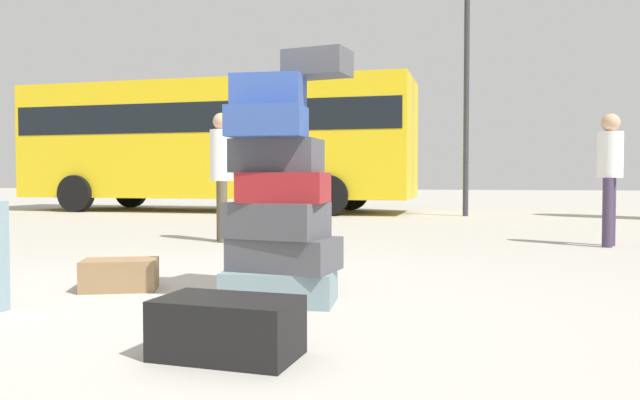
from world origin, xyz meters
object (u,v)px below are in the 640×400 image
(suitcase_slate_upright_blue, at_px, (283,251))
(lamp_post, at_px, (467,40))
(person_tourist_with_camera, at_px, (610,167))
(suitcase_tower, at_px, (280,198))
(suitcase_black_left_side, at_px, (227,328))
(suitcase_brown_behind_tower, at_px, (120,275))
(person_bearded_onlooker, at_px, (222,165))
(parked_bus, at_px, (217,138))

(suitcase_slate_upright_blue, height_order, lamp_post, lamp_post)
(person_tourist_with_camera, bearing_deg, suitcase_slate_upright_blue, -31.22)
(suitcase_tower, xyz_separation_m, suitcase_black_left_side, (0.10, -1.29, -0.56))
(suitcase_black_left_side, xyz_separation_m, suitcase_brown_behind_tower, (-1.39, 1.48, -0.02))
(suitcase_slate_upright_blue, bearing_deg, person_bearded_onlooker, 103.31)
(lamp_post, bearing_deg, suitcase_slate_upright_blue, -102.59)
(suitcase_tower, relative_size, parked_bus, 0.17)
(suitcase_black_left_side, bearing_deg, suitcase_tower, 100.19)
(suitcase_tower, xyz_separation_m, lamp_post, (1.48, 9.89, 3.11))
(person_tourist_with_camera, distance_m, lamp_post, 6.65)
(suitcase_tower, bearing_deg, lamp_post, 81.48)
(suitcase_tower, height_order, suitcase_brown_behind_tower, suitcase_tower)
(suitcase_brown_behind_tower, height_order, parked_bus, parked_bus)
(person_bearded_onlooker, xyz_separation_m, lamp_post, (3.28, 6.22, 2.81))
(suitcase_slate_upright_blue, relative_size, lamp_post, 0.11)
(lamp_post, bearing_deg, suitcase_black_left_side, -97.07)
(suitcase_slate_upright_blue, bearing_deg, parked_bus, 94.64)
(suitcase_brown_behind_tower, relative_size, person_bearded_onlooker, 0.32)
(lamp_post, bearing_deg, parked_bus, 171.95)
(suitcase_tower, bearing_deg, person_tourist_with_camera, 53.45)
(suitcase_black_left_side, distance_m, parked_bus, 13.03)
(suitcase_tower, height_order, person_bearded_onlooker, suitcase_tower)
(suitcase_tower, relative_size, person_tourist_with_camera, 1.06)
(suitcase_slate_upright_blue, xyz_separation_m, suitcase_brown_behind_tower, (-0.91, -1.32, -0.04))
(suitcase_black_left_side, xyz_separation_m, person_bearded_onlooker, (-1.90, 4.97, 0.86))
(person_tourist_with_camera, relative_size, lamp_post, 0.28)
(suitcase_tower, height_order, lamp_post, lamp_post)
(suitcase_tower, distance_m, suitcase_slate_upright_blue, 1.65)
(parked_bus, bearing_deg, person_tourist_with_camera, -38.63)
(person_bearded_onlooker, distance_m, parked_bus, 7.65)
(suitcase_tower, xyz_separation_m, person_tourist_with_camera, (3.03, 4.08, 0.27))
(suitcase_black_left_side, distance_m, person_tourist_with_camera, 6.18)
(suitcase_tower, distance_m, person_tourist_with_camera, 5.09)
(lamp_post, bearing_deg, person_bearded_onlooker, -117.85)
(lamp_post, bearing_deg, person_tourist_with_camera, -75.10)
(suitcase_black_left_side, xyz_separation_m, person_tourist_with_camera, (2.93, 5.37, 0.83))
(suitcase_black_left_side, bearing_deg, suitcase_slate_upright_blue, 105.79)
(parked_bus, xyz_separation_m, lamp_post, (6.08, -0.86, 1.98))
(suitcase_slate_upright_blue, xyz_separation_m, parked_bus, (-4.20, 9.24, 1.68))
(parked_bus, height_order, lamp_post, lamp_post)
(suitcase_slate_upright_blue, height_order, suitcase_brown_behind_tower, suitcase_slate_upright_blue)
(parked_bus, bearing_deg, suitcase_tower, -64.32)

